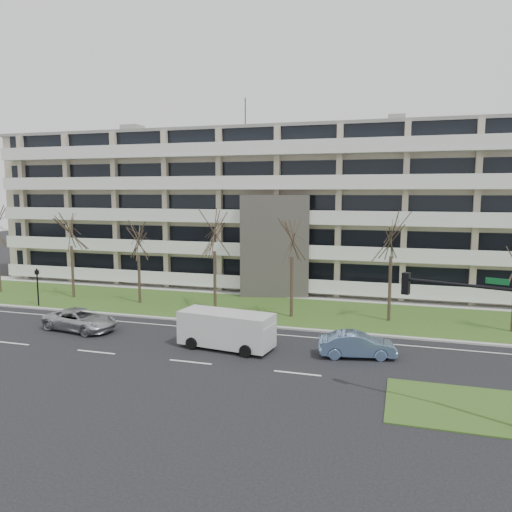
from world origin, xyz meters
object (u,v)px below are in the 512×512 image
(traffic_signal, at_px, (480,328))
(blue_sedan, at_px, (357,345))
(pedestrian_signal, at_px, (37,282))
(white_van, at_px, (227,327))
(silver_pickup, at_px, (80,320))

(traffic_signal, bearing_deg, blue_sedan, 149.08)
(traffic_signal, bearing_deg, pedestrian_signal, 178.49)
(traffic_signal, relative_size, pedestrian_signal, 1.90)
(blue_sedan, relative_size, white_van, 0.73)
(traffic_signal, height_order, pedestrian_signal, traffic_signal)
(traffic_signal, distance_m, pedestrian_signal, 33.70)
(blue_sedan, bearing_deg, white_van, 82.45)
(blue_sedan, relative_size, pedestrian_signal, 1.38)
(blue_sedan, height_order, traffic_signal, traffic_signal)
(blue_sedan, bearing_deg, silver_pickup, 77.05)
(silver_pickup, relative_size, blue_sedan, 1.20)
(silver_pickup, xyz_separation_m, white_van, (10.86, -0.85, 0.59))
(white_van, xyz_separation_m, traffic_signal, (12.97, -5.80, 2.53))
(blue_sedan, xyz_separation_m, white_van, (-7.56, -0.62, 0.60))
(silver_pickup, bearing_deg, traffic_signal, -96.30)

